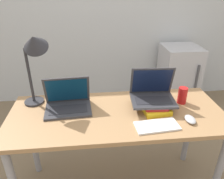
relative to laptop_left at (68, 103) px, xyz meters
name	(u,v)px	position (x,y,z in m)	size (l,w,h in m)	color
desk	(117,123)	(0.34, -0.09, -0.14)	(1.48, 0.62, 0.74)	#9E754C
laptop_left	(68,103)	(0.00, 0.00, 0.00)	(0.33, 0.25, 0.23)	#333338
book_stack	(153,104)	(0.60, -0.05, -0.02)	(0.20, 0.28, 0.06)	gold
laptop_on_books	(153,94)	(0.59, -0.03, 0.06)	(0.31, 0.24, 0.23)	#333338
wireless_keyboard	(157,126)	(0.56, -0.27, -0.04)	(0.28, 0.15, 0.01)	white
mouse	(190,119)	(0.79, -0.24, -0.03)	(0.06, 0.10, 0.03)	#B2B2B7
soda_can	(182,95)	(0.83, 0.00, 0.01)	(0.07, 0.07, 0.12)	red
desk_lamp	(34,51)	(-0.19, 0.08, 0.36)	(0.23, 0.20, 0.55)	#28282D
mini_fridge	(178,77)	(1.31, 1.20, -0.38)	(0.46, 0.48, 0.81)	silver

